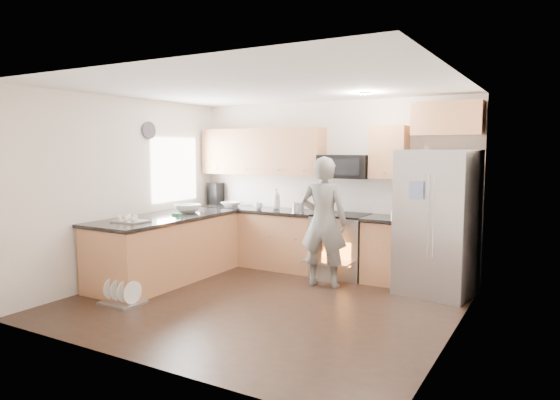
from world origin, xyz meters
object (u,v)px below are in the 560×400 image
Objects in this scene: stove_range at (341,231)px; dish_rack at (123,297)px; refrigerator at (437,223)px; person at (324,222)px.

dish_rack is (-1.79, -2.56, -0.60)m from stove_range.
dish_rack is at bearing -125.00° from stove_range.
refrigerator is 4.05m from dish_rack.
stove_range is at bearing -98.98° from person.
person is (0.00, -0.63, 0.21)m from stove_range.
refrigerator is 1.47m from person.
person is 3.55× the size of dish_rack.
stove_range is 1.46m from refrigerator.
dish_rack is (-3.21, -2.31, -0.85)m from refrigerator.
refrigerator is 1.05× the size of person.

